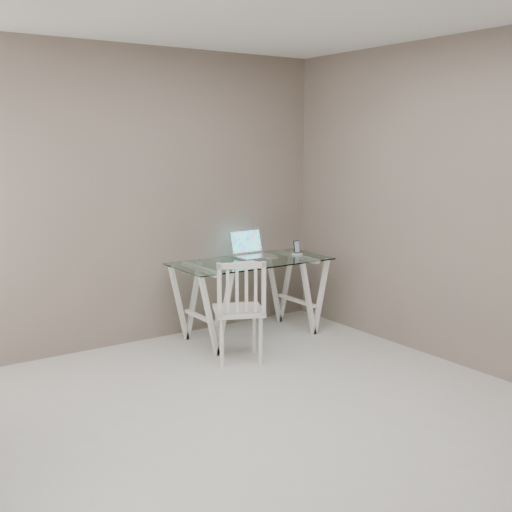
% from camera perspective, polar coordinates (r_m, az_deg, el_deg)
% --- Properties ---
extents(room, '(4.50, 4.52, 2.71)m').
position_cam_1_polar(room, '(3.92, 0.99, 8.12)').
color(room, beige).
rests_on(room, ground).
extents(desk, '(1.50, 0.70, 0.75)m').
position_cam_1_polar(desk, '(6.12, -0.43, -3.75)').
color(desk, silver).
rests_on(desk, ground).
extents(chair, '(0.54, 0.54, 0.89)m').
position_cam_1_polar(chair, '(5.40, -1.46, -4.49)').
color(chair, silver).
rests_on(chair, ground).
extents(laptop, '(0.37, 0.32, 0.25)m').
position_cam_1_polar(laptop, '(6.26, -0.43, 0.52)').
color(laptop, silver).
rests_on(laptop, desk).
extents(keyboard, '(0.29, 0.12, 0.01)m').
position_cam_1_polar(keyboard, '(5.90, -1.18, -0.65)').
color(keyboard, silver).
rests_on(keyboard, desk).
extents(mouse, '(0.11, 0.07, 0.04)m').
position_cam_1_polar(mouse, '(5.75, 0.29, -0.78)').
color(mouse, silver).
rests_on(mouse, desk).
extents(phone_dock, '(0.08, 0.08, 0.14)m').
position_cam_1_polar(phone_dock, '(6.37, 3.66, 0.46)').
color(phone_dock, white).
rests_on(phone_dock, desk).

